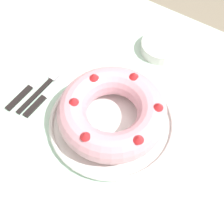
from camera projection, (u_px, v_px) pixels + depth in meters
The scene contains 8 objects.
ground_plane at pixel (109, 199), 1.46m from camera, with size 8.00×8.00×0.00m, color gray.
dining_table at pixel (107, 134), 0.93m from camera, with size 1.28×0.99×0.72m.
serving_dish at pixel (112, 122), 0.83m from camera, with size 0.34×0.34×0.02m.
bundt_cake at pixel (112, 112), 0.79m from camera, with size 0.28×0.28×0.09m.
fork at pixel (45, 86), 0.91m from camera, with size 0.02×0.20×0.01m.
serving_knife at pixel (30, 88), 0.90m from camera, with size 0.02×0.21×0.01m.
cake_knife at pixel (43, 97), 0.89m from camera, with size 0.02×0.18×0.01m.
side_bowl at pixel (163, 47), 0.97m from camera, with size 0.13×0.13×0.03m, color white.
Camera 1 is at (0.26, -0.36, 1.45)m, focal length 50.00 mm.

